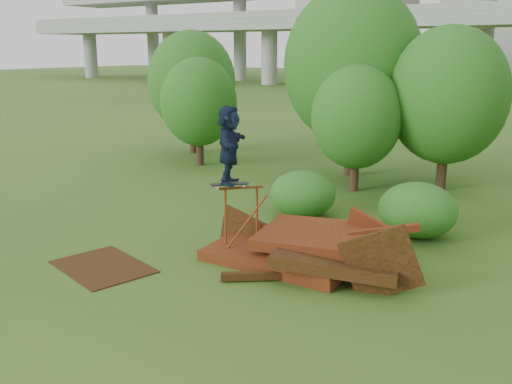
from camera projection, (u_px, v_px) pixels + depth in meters
The scene contains 13 objects.
ground at pixel (236, 290), 11.95m from camera, with size 240.00×240.00×0.00m, color #2D5116.
scrap_pile at pixel (306, 251), 13.18m from camera, with size 5.67×3.14×1.82m.
grind_rail at pixel (241, 212), 13.85m from camera, with size 0.79×0.83×1.71m.
skateboard at pixel (229, 184), 13.60m from camera, with size 0.79×0.82×0.09m.
skater at pixel (229, 145), 13.37m from camera, with size 1.72×0.55×1.86m, color #121D34.
flat_plate at pixel (103, 267), 13.21m from camera, with size 2.31×1.65×0.03m, color #391F0C.
tree_0 at pixel (199, 102), 24.16m from camera, with size 3.26×3.26×4.59m.
tree_1 at pixel (353, 66), 21.71m from camera, with size 5.27×5.27×7.33m.
tree_2 at pixel (357, 117), 19.72m from camera, with size 3.15×3.15×4.44m.
tree_3 at pixel (448, 96), 19.62m from camera, with size 4.14×4.14×5.74m.
tree_6 at pixel (192, 82), 26.89m from camera, with size 4.14×4.14×5.78m.
shrub_left at pixel (303, 194), 17.11m from camera, with size 2.00×1.85×1.39m, color #185316.
shrub_right at pixel (418, 210), 15.20m from camera, with size 2.10×1.93×1.49m, color #185316.
Camera 1 is at (6.35, -9.09, 4.93)m, focal length 40.00 mm.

